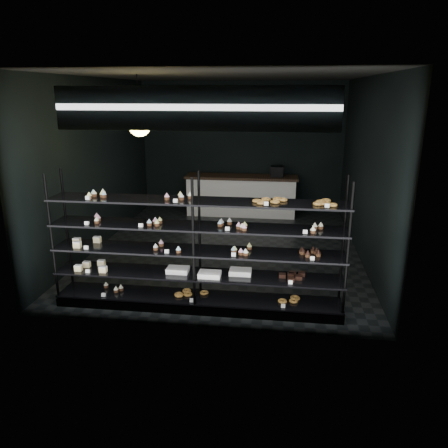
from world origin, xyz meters
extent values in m
cube|color=black|center=(0.00, 0.00, 0.01)|extent=(5.00, 6.00, 0.01)
cube|color=black|center=(0.00, 0.00, 3.20)|extent=(5.00, 6.00, 0.01)
cube|color=black|center=(0.00, 3.00, 1.60)|extent=(5.00, 0.01, 3.20)
cube|color=black|center=(0.00, -3.00, 1.60)|extent=(5.00, 0.01, 3.20)
cube|color=black|center=(-2.50, 0.00, 1.60)|extent=(0.01, 6.00, 3.20)
cube|color=black|center=(2.50, 0.00, 1.60)|extent=(0.01, 6.00, 3.20)
cube|color=black|center=(-0.10, -2.45, 0.06)|extent=(4.00, 0.50, 0.12)
cylinder|color=black|center=(-2.07, -2.67, 0.99)|extent=(0.04, 0.04, 1.85)
cylinder|color=black|center=(-2.07, -2.23, 0.99)|extent=(0.04, 0.04, 1.85)
cylinder|color=black|center=(-0.10, -2.67, 0.99)|extent=(0.04, 0.04, 1.85)
cylinder|color=black|center=(-0.10, -2.23, 0.99)|extent=(0.04, 0.04, 1.85)
cylinder|color=black|center=(1.87, -2.67, 0.99)|extent=(0.04, 0.04, 1.85)
cylinder|color=black|center=(1.87, -2.23, 0.99)|extent=(0.04, 0.04, 1.85)
cube|color=black|center=(-0.10, -2.45, 0.15)|extent=(4.00, 0.50, 0.03)
cube|color=black|center=(-0.10, -2.45, 0.50)|extent=(4.00, 0.50, 0.02)
cube|color=black|center=(-0.10, -2.45, 0.85)|extent=(4.00, 0.50, 0.02)
cube|color=black|center=(-0.10, -2.45, 1.20)|extent=(4.00, 0.50, 0.02)
cube|color=black|center=(-0.10, -2.45, 1.55)|extent=(4.00, 0.50, 0.02)
cube|color=white|center=(-1.46, -2.63, 1.59)|extent=(0.06, 0.04, 0.06)
cube|color=white|center=(-0.33, -2.63, 1.59)|extent=(0.06, 0.04, 0.06)
cube|color=white|center=(0.83, -2.63, 1.59)|extent=(0.05, 0.04, 0.06)
cube|color=white|center=(1.57, -2.63, 1.59)|extent=(0.06, 0.04, 0.06)
cube|color=white|center=(-1.56, -2.63, 1.24)|extent=(0.06, 0.04, 0.06)
cube|color=white|center=(-0.77, -2.63, 1.24)|extent=(0.05, 0.04, 0.06)
cube|color=white|center=(0.39, -2.63, 1.24)|extent=(0.06, 0.04, 0.06)
cube|color=white|center=(1.38, -2.63, 1.24)|extent=(0.06, 0.04, 0.06)
cube|color=white|center=(-1.63, -2.63, 0.89)|extent=(0.06, 0.04, 0.06)
cube|color=white|center=(-0.49, -2.63, 0.89)|extent=(0.05, 0.04, 0.06)
cube|color=white|center=(0.44, -2.63, 0.89)|extent=(0.06, 0.04, 0.06)
cube|color=white|center=(1.40, -2.63, 0.89)|extent=(0.06, 0.04, 0.06)
cube|color=white|center=(-1.58, -2.63, 0.54)|extent=(0.06, 0.04, 0.06)
cube|color=white|center=(1.21, -2.63, 0.54)|extent=(0.06, 0.04, 0.06)
cube|color=white|center=(-1.36, -2.63, 0.19)|extent=(0.06, 0.04, 0.06)
cube|color=white|center=(-0.13, -2.63, 0.19)|extent=(0.05, 0.04, 0.06)
cube|color=white|center=(1.13, -2.63, 0.19)|extent=(0.06, 0.04, 0.06)
cube|color=#0E0C3D|center=(0.00, -2.92, 2.75)|extent=(3.20, 0.04, 0.45)
cube|color=white|center=(0.00, -2.94, 2.75)|extent=(3.30, 0.02, 0.50)
cylinder|color=black|center=(-1.11, -1.54, 2.90)|extent=(0.01, 0.01, 0.57)
sphere|color=#FFD059|center=(-1.11, -1.54, 2.45)|extent=(0.32, 0.32, 0.32)
cube|color=silver|center=(0.05, 2.50, 0.46)|extent=(2.62, 0.60, 0.92)
cube|color=black|center=(0.05, 2.50, 0.95)|extent=(2.73, 0.65, 0.06)
cube|color=black|center=(0.91, 2.50, 1.10)|extent=(0.30, 0.30, 0.25)
camera|label=1|loc=(1.01, -7.95, 2.93)|focal=35.00mm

